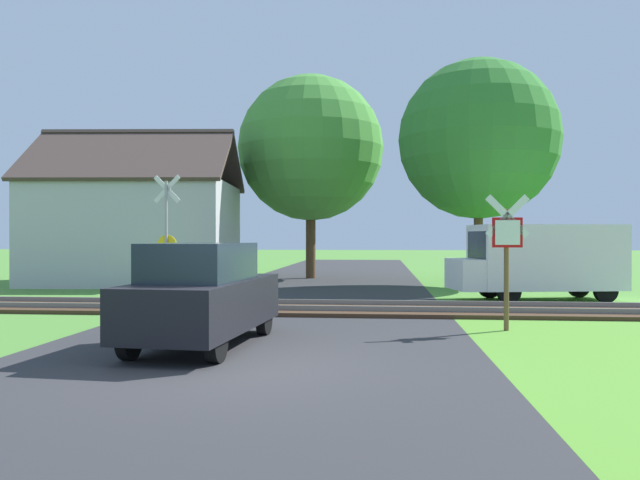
# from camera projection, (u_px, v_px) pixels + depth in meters

# --- Properties ---
(ground_plane) EXTENTS (160.00, 160.00, 0.00)m
(ground_plane) POSITION_uv_depth(u_px,v_px,m) (235.00, 366.00, 9.07)
(ground_plane) COLOR #4C8433
(road_asphalt) EXTENTS (7.59, 80.00, 0.01)m
(road_asphalt) POSITION_uv_depth(u_px,v_px,m) (261.00, 343.00, 11.06)
(road_asphalt) COLOR #2D2D30
(road_asphalt) RESTS_ON ground
(rail_track) EXTENTS (60.00, 2.60, 0.22)m
(rail_track) POSITION_uv_depth(u_px,v_px,m) (297.00, 309.00, 15.86)
(rail_track) COLOR #422D1E
(rail_track) RESTS_ON ground
(stop_sign_near) EXTENTS (0.88, 0.16, 2.73)m
(stop_sign_near) POSITION_uv_depth(u_px,v_px,m) (507.00, 249.00, 12.46)
(stop_sign_near) COLOR brown
(stop_sign_near) RESTS_ON ground
(crossing_sign_far) EXTENTS (0.88, 0.16, 3.80)m
(crossing_sign_far) POSITION_uv_depth(u_px,v_px,m) (167.00, 232.00, 19.27)
(crossing_sign_far) COLOR #9E9EA5
(crossing_sign_far) RESTS_ON ground
(house) EXTENTS (8.34, 7.15, 6.27)m
(house) POSITION_uv_depth(u_px,v_px,m) (138.00, 229.00, 25.45)
(house) COLOR #B7B7BC
(house) RESTS_ON ground
(tree_center) EXTENTS (6.59, 6.59, 9.21)m
(tree_center) POSITION_uv_depth(u_px,v_px,m) (311.00, 148.00, 28.33)
(tree_center) COLOR #513823
(tree_center) RESTS_ON ground
(tree_right) EXTENTS (6.06, 6.06, 8.62)m
(tree_right) POSITION_uv_depth(u_px,v_px,m) (478.00, 140.00, 23.69)
(tree_right) COLOR #513823
(tree_right) RESTS_ON ground
(mail_truck) EXTENTS (5.15, 2.69, 2.24)m
(mail_truck) POSITION_uv_depth(u_px,v_px,m) (540.00, 259.00, 18.46)
(mail_truck) COLOR white
(mail_truck) RESTS_ON ground
(parked_car) EXTENTS (1.96, 4.12, 1.78)m
(parked_car) POSITION_uv_depth(u_px,v_px,m) (203.00, 295.00, 10.71)
(parked_car) COLOR black
(parked_car) RESTS_ON ground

